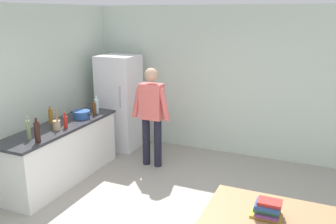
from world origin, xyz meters
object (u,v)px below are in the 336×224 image
at_px(bottle_wine_dark, 37,132).
at_px(book_stack, 268,209).
at_px(bottle_beer_brown, 94,109).
at_px(bottle_vinegar_tall, 28,130).
at_px(refrigerator, 120,103).
at_px(bottle_oil_amber, 51,116).
at_px(person, 151,111).
at_px(utensil_jar, 57,125).
at_px(bottle_sauce_red, 65,122).
at_px(cooking_pot, 81,114).
at_px(bottle_water_clear, 97,106).

height_order(bottle_wine_dark, book_stack, bottle_wine_dark).
height_order(bottle_beer_brown, bottle_vinegar_tall, bottle_vinegar_tall).
distance_m(refrigerator, bottle_beer_brown, 0.91).
xyz_separation_m(bottle_oil_amber, bottle_vinegar_tall, (0.23, -0.70, 0.02)).
relative_size(person, utensil_jar, 5.31).
xyz_separation_m(bottle_sauce_red, book_stack, (3.11, -1.03, -0.17)).
distance_m(cooking_pot, utensil_jar, 0.64).
distance_m(bottle_beer_brown, bottle_sauce_red, 0.76).
bearing_deg(bottle_beer_brown, bottle_sauce_red, -89.04).
relative_size(person, bottle_vinegar_tall, 5.31).
height_order(person, bottle_beer_brown, person).
xyz_separation_m(utensil_jar, bottle_oil_amber, (-0.30, 0.22, 0.04)).
distance_m(bottle_oil_amber, bottle_wine_dark, 0.86).
bearing_deg(bottle_sauce_red, bottle_wine_dark, -84.32).
xyz_separation_m(refrigerator, cooking_pot, (-0.04, -1.14, 0.06)).
bearing_deg(person, refrigerator, 149.77).
bearing_deg(bottle_beer_brown, bottle_oil_amber, -117.55).
bearing_deg(refrigerator, bottle_sauce_red, -87.91).
distance_m(bottle_oil_amber, book_stack, 3.65).
bearing_deg(bottle_beer_brown, book_stack, -29.83).
bearing_deg(cooking_pot, person, 30.98).
xyz_separation_m(cooking_pot, utensil_jar, (0.04, -0.64, 0.02)).
height_order(cooking_pot, bottle_oil_amber, bottle_oil_amber).
distance_m(bottle_wine_dark, book_stack, 3.07).
height_order(utensil_jar, bottle_beer_brown, utensil_jar).
bearing_deg(bottle_water_clear, refrigerator, 92.20).
xyz_separation_m(bottle_wine_dark, book_stack, (3.04, -0.38, -0.22)).
bearing_deg(bottle_water_clear, bottle_wine_dark, -86.42).
bearing_deg(book_stack, cooking_pot, 154.26).
distance_m(refrigerator, person, 1.10).
xyz_separation_m(person, bottle_vinegar_tall, (-1.02, -1.71, 0.06)).
bearing_deg(bottle_vinegar_tall, bottle_beer_brown, 85.08).
height_order(refrigerator, bottle_beer_brown, refrigerator).
bearing_deg(refrigerator, bottle_water_clear, -87.80).
xyz_separation_m(cooking_pot, bottle_beer_brown, (0.08, 0.24, 0.05)).
height_order(bottle_water_clear, bottle_wine_dark, bottle_wine_dark).
bearing_deg(refrigerator, bottle_vinegar_tall, -91.76).
height_order(person, bottle_vinegar_tall, person).
bearing_deg(cooking_pot, bottle_vinegar_tall, -91.76).
distance_m(bottle_beer_brown, bottle_wine_dark, 1.41).
bearing_deg(bottle_beer_brown, refrigerator, 93.04).
height_order(refrigerator, book_stack, refrigerator).
distance_m(cooking_pot, bottle_vinegar_tall, 1.12).
relative_size(refrigerator, bottle_oil_amber, 6.43).
distance_m(refrigerator, utensil_jar, 1.79).
height_order(refrigerator, bottle_sauce_red, refrigerator).
xyz_separation_m(bottle_oil_amber, bottle_sauce_red, (0.36, -0.09, -0.02)).
xyz_separation_m(bottle_beer_brown, book_stack, (3.12, -1.79, -0.18)).
relative_size(bottle_beer_brown, book_stack, 0.94).
distance_m(person, bottle_sauce_red, 1.42).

